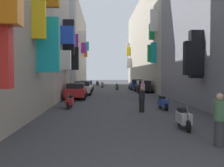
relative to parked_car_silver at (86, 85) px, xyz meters
The scene contains 20 objects.
ground_plane 5.27m from the parked_car_silver, 46.36° to the right, with size 140.00×140.00×0.00m, color #38383D.
building_left_mid_b 14.28m from the parked_car_silver, 109.74° to the right, with size 7.30×9.81×13.58m.
building_left_mid_c 11.21m from the parked_car_silver, 141.32° to the right, with size 6.85×7.53×20.92m.
building_left_far 15.23m from the parked_car_silver, 108.37° to the left, with size 7.25×25.98×13.79m.
building_right_mid_b 14.05m from the parked_car_silver, 25.90° to the right, with size 6.97×4.95×12.83m.
building_right_mid_c 17.67m from the parked_car_silver, 44.89° to the left, with size 7.07×29.37×14.84m.
parked_car_silver is the anchor object (origin of this frame).
parked_car_blue 7.54m from the parked_car_silver, 16.54° to the left, with size 1.89×4.23×1.54m.
parked_car_white 6.70m from the parked_car_silver, 90.11° to the right, with size 2.02×4.13×1.54m.
parked_car_red 11.69m from the parked_car_silver, 91.39° to the right, with size 1.94×4.25×1.47m.
parked_car_black 8.08m from the parked_car_silver, 22.55° to the right, with size 1.83×4.33×1.51m.
scooter_red 18.48m from the parked_car_silver, 90.24° to the right, with size 0.48×1.95×1.13m.
scooter_green 4.82m from the parked_car_silver, 23.99° to the left, with size 0.45×1.94×1.13m.
scooter_blue 20.48m from the parked_car_silver, 72.57° to the right, with size 0.52×1.77×1.13m.
scooter_silver 26.19m from the parked_car_silver, 77.69° to the right, with size 0.49×1.86×1.13m.
scooter_black 16.67m from the parked_car_silver, 85.38° to the left, with size 0.62×1.76×1.13m.
scooter_white 9.04m from the parked_car_silver, 75.41° to the left, with size 0.63×1.88×1.13m.
pedestrian_crossing 28.92m from the parked_car_silver, 78.25° to the right, with size 0.54×0.54×1.71m.
pedestrian_near_left 21.10m from the parked_car_silver, 77.51° to the right, with size 0.54×0.54×1.54m.
pedestrian_near_right 15.22m from the parked_car_silver, 68.25° to the right, with size 0.54×0.54×1.76m.
Camera 1 is at (-1.53, -2.90, 2.34)m, focal length 42.56 mm.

